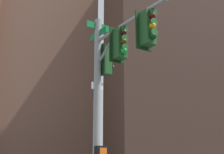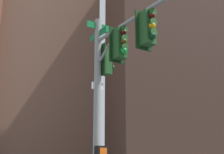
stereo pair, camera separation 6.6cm
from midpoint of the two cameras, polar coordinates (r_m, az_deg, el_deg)
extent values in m
cylinder|color=gray|center=(10.40, -2.95, -7.86)|extent=(0.25, 0.25, 7.23)
cylinder|color=gray|center=(9.79, 2.62, 9.88)|extent=(1.62, 3.22, 0.12)
cylinder|color=gray|center=(10.47, -0.99, 5.45)|extent=(0.52, 0.97, 0.75)
cube|color=#0F6B33|center=(11.36, -2.71, 9.20)|extent=(0.84, 0.42, 0.24)
cube|color=#0F6B33|center=(11.23, -2.73, 7.82)|extent=(0.50, 1.00, 0.24)
cube|color=white|center=(10.62, -2.86, -1.66)|extent=(0.42, 0.22, 0.24)
cube|color=#1E4C1E|center=(9.87, 1.27, 6.11)|extent=(0.45, 0.45, 1.00)
cube|color=black|center=(10.02, 0.65, 5.77)|extent=(0.51, 0.27, 1.16)
sphere|color=#470A07|center=(9.83, 1.95, 8.10)|extent=(0.20, 0.20, 0.20)
cylinder|color=#1E4C1E|center=(9.82, 2.16, 8.71)|extent=(0.22, 0.14, 0.23)
sphere|color=#4C330A|center=(9.72, 1.96, 6.48)|extent=(0.20, 0.20, 0.20)
cylinder|color=#1E4C1E|center=(9.70, 2.18, 7.09)|extent=(0.22, 0.14, 0.23)
sphere|color=green|center=(9.61, 1.98, 4.82)|extent=(0.20, 0.20, 0.20)
cylinder|color=#1E4C1E|center=(9.59, 2.20, 5.44)|extent=(0.22, 0.14, 0.23)
cube|color=#1E4C1E|center=(8.88, 6.31, 8.78)|extent=(0.45, 0.45, 1.00)
cube|color=black|center=(9.02, 5.53, 8.37)|extent=(0.51, 0.27, 1.16)
sphere|color=#470A07|center=(8.87, 7.11, 10.98)|extent=(0.20, 0.20, 0.20)
cylinder|color=#1E4C1E|center=(8.87, 7.37, 11.66)|extent=(0.22, 0.14, 0.23)
sphere|color=#F29E0C|center=(8.74, 7.18, 9.23)|extent=(0.20, 0.20, 0.20)
cylinder|color=#1E4C1E|center=(8.74, 7.44, 9.91)|extent=(0.22, 0.14, 0.23)
sphere|color=#0A3819|center=(8.62, 7.25, 7.42)|extent=(0.20, 0.20, 0.20)
cylinder|color=#1E4C1E|center=(8.61, 7.51, 8.11)|extent=(0.22, 0.14, 0.23)
cube|color=#1E4C1E|center=(11.05, -1.35, 2.91)|extent=(0.45, 0.45, 1.00)
cube|color=black|center=(10.95, -2.19, 3.09)|extent=(0.27, 0.51, 1.16)
sphere|color=red|center=(11.25, -0.46, 4.18)|extent=(0.20, 0.20, 0.20)
cylinder|color=#1E4C1E|center=(11.32, -0.18, 4.54)|extent=(0.14, 0.22, 0.23)
sphere|color=#4C330A|center=(11.15, -0.46, 2.73)|extent=(0.20, 0.20, 0.20)
cylinder|color=#1E4C1E|center=(11.22, -0.18, 3.10)|extent=(0.14, 0.22, 0.23)
sphere|color=#0A3819|center=(11.06, -0.46, 1.25)|extent=(0.20, 0.20, 0.20)
cylinder|color=#1E4C1E|center=(11.12, -0.18, 1.64)|extent=(0.14, 0.22, 0.23)
cube|color=black|center=(10.07, -2.22, -13.59)|extent=(0.43, 0.38, 0.40)
cube|color=#EA5914|center=(9.96, -1.80, -13.57)|extent=(0.24, 0.13, 0.28)
cube|color=#4C3328|center=(46.10, 13.83, 7.19)|extent=(22.36, 18.79, 39.58)
cube|color=#845B47|center=(67.17, -13.41, 4.17)|extent=(23.24, 19.54, 49.14)
camera|label=1|loc=(0.03, -90.19, 0.05)|focal=50.16mm
camera|label=2|loc=(0.03, 89.81, -0.05)|focal=50.16mm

